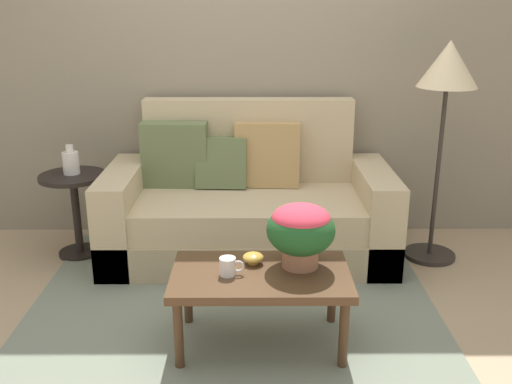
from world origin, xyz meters
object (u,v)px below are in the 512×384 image
(coffee_table, at_px, (261,281))
(potted_plant, at_px, (301,229))
(floor_lamp, at_px, (447,82))
(table_vase, at_px, (71,162))
(couch, at_px, (247,208))
(side_table, at_px, (75,200))
(coffee_mug, at_px, (228,266))
(snack_bowl, at_px, (253,258))

(coffee_table, height_order, potted_plant, potted_plant)
(floor_lamp, relative_size, table_vase, 7.31)
(couch, xyz_separation_m, side_table, (-1.20, -0.04, 0.08))
(couch, height_order, coffee_mug, couch)
(coffee_table, bearing_deg, coffee_mug, -170.40)
(coffee_table, height_order, table_vase, table_vase)
(side_table, relative_size, potted_plant, 1.69)
(potted_plant, distance_m, coffee_mug, 0.41)
(coffee_table, xyz_separation_m, potted_plant, (0.21, 0.07, 0.26))
(couch, xyz_separation_m, coffee_mug, (-0.08, -1.22, 0.13))
(coffee_table, distance_m, floor_lamp, 1.85)
(floor_lamp, height_order, table_vase, floor_lamp)
(coffee_table, relative_size, table_vase, 4.45)
(couch, bearing_deg, table_vase, -179.00)
(side_table, distance_m, table_vase, 0.27)
(side_table, bearing_deg, coffee_mug, -46.57)
(coffee_table, relative_size, snack_bowl, 8.22)
(side_table, height_order, table_vase, table_vase)
(coffee_mug, distance_m, snack_bowl, 0.18)
(couch, bearing_deg, snack_bowl, -87.64)
(coffee_table, xyz_separation_m, coffee_mug, (-0.16, -0.03, 0.10))
(couch, xyz_separation_m, table_vase, (-1.21, -0.02, 0.35))
(table_vase, bearing_deg, side_table, -66.60)
(potted_plant, bearing_deg, snack_bowl, 172.92)
(floor_lamp, bearing_deg, side_table, 178.61)
(table_vase, bearing_deg, couch, 1.00)
(coffee_table, distance_m, table_vase, 1.77)
(side_table, xyz_separation_m, snack_bowl, (1.24, -1.05, 0.04))
(side_table, relative_size, floor_lamp, 0.40)
(couch, distance_m, snack_bowl, 1.10)
(potted_plant, relative_size, snack_bowl, 3.18)
(side_table, distance_m, coffee_mug, 1.63)
(couch, bearing_deg, floor_lamp, -4.38)
(couch, distance_m, coffee_table, 1.20)
(coffee_table, height_order, coffee_mug, coffee_mug)
(table_vase, bearing_deg, floor_lamp, -1.79)
(coffee_mug, bearing_deg, coffee_table, 9.60)
(couch, xyz_separation_m, snack_bowl, (0.04, -1.09, 0.12))
(side_table, distance_m, floor_lamp, 2.63)
(side_table, height_order, floor_lamp, floor_lamp)
(couch, distance_m, coffee_mug, 1.23)
(couch, distance_m, side_table, 1.20)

